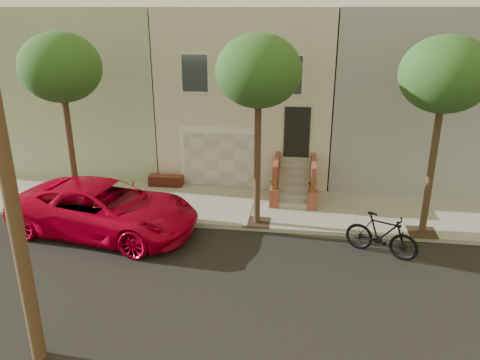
# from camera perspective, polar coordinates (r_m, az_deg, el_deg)

# --- Properties ---
(ground) EXTENTS (90.00, 90.00, 0.00)m
(ground) POSITION_cam_1_polar(r_m,az_deg,el_deg) (13.24, -4.26, -12.66)
(ground) COLOR black
(ground) RESTS_ON ground
(sidewalk) EXTENTS (40.00, 3.70, 0.15)m
(sidewalk) POSITION_cam_1_polar(r_m,az_deg,el_deg) (17.85, -0.69, -3.17)
(sidewalk) COLOR #9B998C
(sidewalk) RESTS_ON ground
(house_row) EXTENTS (33.10, 11.70, 7.00)m
(house_row) POSITION_cam_1_polar(r_m,az_deg,el_deg) (22.44, 1.57, 11.23)
(house_row) COLOR #BAB19F
(house_row) RESTS_ON sidewalk
(tree_left) EXTENTS (2.70, 2.57, 6.30)m
(tree_left) POSITION_cam_1_polar(r_m,az_deg,el_deg) (16.87, -20.85, 12.46)
(tree_left) COLOR #2D2116
(tree_left) RESTS_ON sidewalk
(tree_mid) EXTENTS (2.70, 2.57, 6.30)m
(tree_mid) POSITION_cam_1_polar(r_m,az_deg,el_deg) (14.93, 2.26, 12.86)
(tree_mid) COLOR #2D2116
(tree_mid) RESTS_ON sidewalk
(tree_right) EXTENTS (2.70, 2.57, 6.30)m
(tree_right) POSITION_cam_1_polar(r_m,az_deg,el_deg) (15.38, 23.54, 11.46)
(tree_right) COLOR #2D2116
(tree_right) RESTS_ON sidewalk
(pickup_truck) EXTENTS (6.65, 3.88, 1.74)m
(pickup_truck) POSITION_cam_1_polar(r_m,az_deg,el_deg) (16.31, -16.06, -3.33)
(pickup_truck) COLOR #BC0022
(pickup_truck) RESTS_ON ground
(motorcycle) EXTENTS (2.29, 1.47, 1.34)m
(motorcycle) POSITION_cam_1_polar(r_m,az_deg,el_deg) (15.02, 16.73, -6.36)
(motorcycle) COLOR black
(motorcycle) RESTS_ON ground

